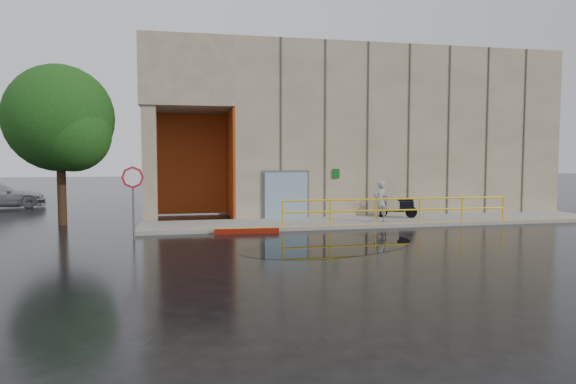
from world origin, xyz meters
name	(u,v)px	position (x,y,z in m)	size (l,w,h in m)	color
ground	(316,244)	(0.00, 0.00, 0.00)	(120.00, 120.00, 0.00)	black
sidewalk	(379,221)	(4.00, 4.50, 0.07)	(20.00, 3.00, 0.15)	gray
building	(354,132)	(5.10, 10.98, 4.21)	(20.00, 10.17, 8.00)	gray
guardrail	(398,211)	(4.25, 3.15, 0.68)	(9.56, 0.06, 1.03)	yellow
person	(380,202)	(3.73, 3.75, 1.00)	(0.62, 0.41, 1.70)	#A1A0A5
scooter	(397,200)	(5.07, 5.07, 0.94)	(1.82, 1.22, 1.38)	black
stop_sign	(133,186)	(-5.92, 2.07, 1.85)	(0.75, 0.23, 2.53)	slate
red_curb	(247,231)	(-1.95, 2.72, 0.09)	(2.40, 0.18, 0.18)	maroon
puddle	(329,245)	(0.33, -0.28, 0.00)	(6.38, 3.93, 0.01)	black
tree_near	(63,122)	(-9.04, 6.67, 4.26)	(4.41, 4.41, 6.65)	black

